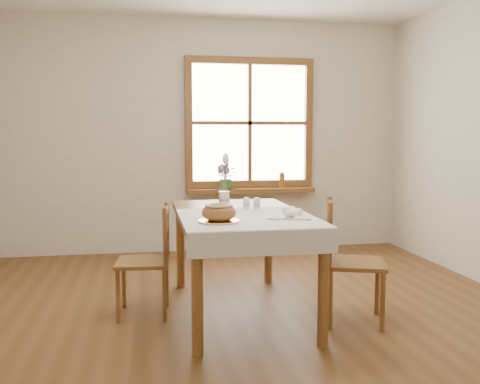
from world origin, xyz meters
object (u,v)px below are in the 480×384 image
object	(u,v)px
chair_right	(355,261)
flower_vase	(224,198)
bread_plate	(219,221)
dining_table	(240,224)
chair_left	(143,260)

from	to	relation	value
chair_right	flower_vase	xyz separation A→B (m)	(-0.80, 0.83, 0.36)
bread_plate	dining_table	bearing A→B (deg)	65.09
chair_right	flower_vase	bearing A→B (deg)	62.75
dining_table	bread_plate	distance (m)	0.54
chair_left	flower_vase	bearing A→B (deg)	127.37
dining_table	chair_left	size ratio (longest dim) A/B	1.98
chair_left	chair_right	world-z (taller)	chair_right
dining_table	bread_plate	bearing A→B (deg)	-114.91
dining_table	flower_vase	world-z (taller)	flower_vase
bread_plate	chair_left	bearing A→B (deg)	131.64
chair_left	bread_plate	bearing A→B (deg)	46.62
chair_left	flower_vase	world-z (taller)	flower_vase
dining_table	flower_vase	bearing A→B (deg)	95.20
chair_right	dining_table	bearing A→B (deg)	84.31
dining_table	bread_plate	xyz separation A→B (m)	(-0.22, -0.48, 0.10)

